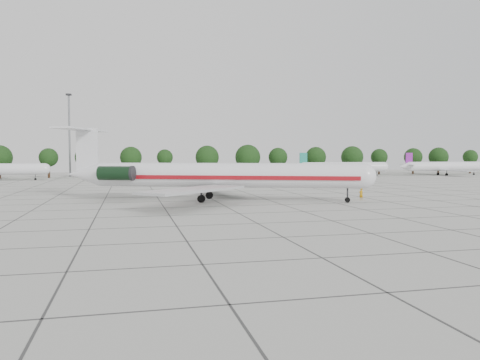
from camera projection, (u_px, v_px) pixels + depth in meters
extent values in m
plane|color=#AAAAA3|center=(225.00, 206.00, 61.98)|extent=(260.00, 260.00, 0.00)
cube|color=#383838|center=(207.00, 196.00, 76.55)|extent=(170.00, 170.00, 0.02)
cylinder|color=silver|center=(227.00, 175.00, 68.86)|extent=(37.81, 17.57, 3.59)
sphere|color=silver|center=(363.00, 176.00, 66.19)|extent=(3.59, 3.59, 3.59)
cone|color=silver|center=(84.00, 174.00, 71.91)|extent=(6.37, 5.32, 3.59)
cube|color=maroon|center=(229.00, 176.00, 70.68)|extent=(35.52, 13.89, 0.60)
cube|color=maroon|center=(225.00, 178.00, 67.08)|extent=(35.52, 13.89, 0.60)
cube|color=#B7BABC|center=(221.00, 181.00, 79.00)|extent=(6.05, 16.62, 0.33)
cube|color=#B7BABC|center=(194.00, 190.00, 59.63)|extent=(15.26, 14.90, 0.33)
cube|color=black|center=(131.00, 172.00, 73.42)|extent=(2.74, 2.19, 0.27)
cylinder|color=black|center=(132.00, 172.00, 74.18)|extent=(5.62, 3.82, 2.07)
cube|color=black|center=(118.00, 173.00, 68.58)|extent=(2.74, 2.19, 0.27)
cylinder|color=black|center=(116.00, 173.00, 67.83)|extent=(5.62, 3.82, 2.07)
cube|color=silver|center=(87.00, 149.00, 71.63)|extent=(3.36, 1.55, 6.53)
cube|color=silver|center=(82.00, 130.00, 71.57)|extent=(7.78, 13.36, 0.24)
cylinder|color=black|center=(347.00, 195.00, 66.63)|extent=(0.28, 0.28, 2.07)
cylinder|color=black|center=(347.00, 200.00, 66.67)|extent=(0.82, 0.56, 0.76)
cylinder|color=black|center=(209.00, 190.00, 72.24)|extent=(0.34, 0.34, 1.96)
cylinder|color=black|center=(209.00, 195.00, 72.29)|extent=(1.25, 1.00, 1.09)
cylinder|color=black|center=(201.00, 193.00, 66.64)|extent=(0.34, 0.34, 1.96)
cylinder|color=black|center=(201.00, 199.00, 66.69)|extent=(1.25, 1.00, 1.09)
imported|color=#C3870B|center=(361.00, 194.00, 70.27)|extent=(0.71, 0.52, 1.80)
cylinder|color=silver|center=(344.00, 167.00, 145.04)|extent=(27.20, 3.00, 3.00)
cube|color=#B7BABC|center=(341.00, 171.00, 144.87)|extent=(3.50, 27.20, 0.25)
cube|color=#1B7D6D|center=(303.00, 159.00, 141.78)|extent=(2.40, 0.25, 3.60)
cylinder|color=black|center=(338.00, 175.00, 147.08)|extent=(0.80, 0.45, 0.80)
cylinder|color=black|center=(344.00, 176.00, 142.81)|extent=(0.80, 0.45, 0.80)
cylinder|color=silver|center=(445.00, 166.00, 154.19)|extent=(27.20, 3.00, 3.00)
cube|color=#B7BABC|center=(442.00, 170.00, 154.03)|extent=(3.50, 27.20, 0.25)
cube|color=#841B96|center=(409.00, 158.00, 150.94)|extent=(2.40, 0.25, 3.60)
cylinder|color=black|center=(438.00, 174.00, 156.24)|extent=(0.80, 0.45, 0.80)
cylinder|color=black|center=(447.00, 174.00, 151.97)|extent=(0.80, 0.45, 0.80)
cylinder|color=#332114|center=(0.00, 174.00, 133.29)|extent=(0.70, 0.70, 2.50)
cylinder|color=#332114|center=(49.00, 174.00, 136.34)|extent=(0.70, 0.70, 2.50)
sphere|color=black|center=(49.00, 157.00, 136.08)|extent=(5.43, 5.43, 5.43)
cylinder|color=#332114|center=(86.00, 173.00, 138.70)|extent=(0.70, 0.70, 2.50)
sphere|color=black|center=(85.00, 157.00, 138.45)|extent=(5.99, 5.99, 5.99)
cylinder|color=#332114|center=(131.00, 173.00, 141.76)|extent=(0.70, 0.70, 2.50)
sphere|color=black|center=(131.00, 157.00, 141.50)|extent=(6.50, 6.50, 6.50)
cylinder|color=#332114|center=(165.00, 173.00, 144.12)|extent=(0.70, 0.70, 2.50)
sphere|color=black|center=(165.00, 157.00, 143.87)|extent=(4.93, 4.93, 4.93)
cylinder|color=#332114|center=(207.00, 172.00, 147.18)|extent=(0.70, 0.70, 2.50)
sphere|color=black|center=(207.00, 157.00, 146.92)|extent=(7.40, 7.40, 7.40)
cylinder|color=#332114|center=(248.00, 172.00, 150.24)|extent=(0.70, 0.70, 2.50)
sphere|color=black|center=(248.00, 157.00, 149.98)|extent=(8.08, 8.08, 8.08)
cylinder|color=#332114|center=(278.00, 172.00, 152.60)|extent=(0.70, 0.70, 2.50)
sphere|color=black|center=(278.00, 157.00, 152.34)|extent=(6.17, 6.17, 6.17)
cylinder|color=#332114|center=(316.00, 171.00, 155.66)|extent=(0.70, 0.70, 2.50)
sphere|color=black|center=(316.00, 157.00, 155.40)|extent=(6.82, 6.82, 6.82)
cylinder|color=#332114|center=(352.00, 171.00, 158.71)|extent=(0.70, 0.70, 2.50)
sphere|color=black|center=(352.00, 157.00, 158.46)|extent=(7.44, 7.44, 7.44)
cylinder|color=#332114|center=(379.00, 171.00, 161.08)|extent=(0.70, 0.70, 2.50)
sphere|color=black|center=(379.00, 157.00, 160.82)|extent=(5.66, 5.66, 5.66)
cylinder|color=#332114|center=(413.00, 170.00, 164.13)|extent=(0.70, 0.70, 2.50)
sphere|color=black|center=(413.00, 157.00, 163.87)|extent=(6.25, 6.25, 6.25)
cylinder|color=#332114|center=(438.00, 170.00, 166.49)|extent=(0.70, 0.70, 2.50)
sphere|color=black|center=(439.00, 157.00, 166.24)|extent=(6.79, 6.79, 6.79)
cylinder|color=#332114|center=(470.00, 170.00, 169.55)|extent=(0.70, 0.70, 2.50)
sphere|color=black|center=(470.00, 157.00, 169.29)|extent=(5.16, 5.16, 5.16)
cylinder|color=slate|center=(69.00, 136.00, 143.70)|extent=(0.56, 0.56, 25.00)
cube|color=black|center=(69.00, 95.00, 143.01)|extent=(1.60, 1.60, 0.50)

